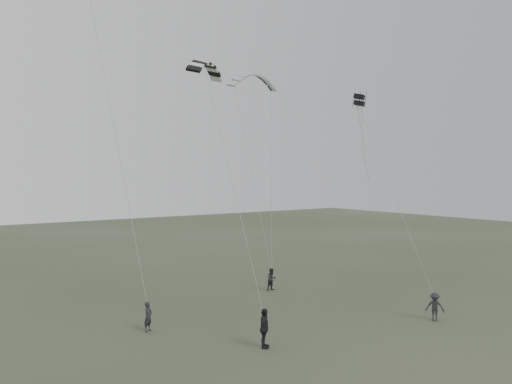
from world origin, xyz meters
TOP-DOWN VIEW (x-y plane):
  - ground at (0.00, 0.00)m, footprint 140.00×140.00m
  - flyer_left at (-6.40, 4.94)m, footprint 0.68×0.63m
  - flyer_right at (4.50, 8.56)m, footprint 0.79×0.63m
  - flyer_center at (-2.93, -0.62)m, footprint 1.11×1.10m
  - flyer_far at (7.47, -2.64)m, footprint 1.09×1.18m
  - kite_pale_large at (7.06, 14.48)m, footprint 4.54×1.58m
  - kite_striped at (-3.51, 3.86)m, footprint 3.08×2.55m
  - kite_box at (8.67, 4.26)m, footprint 1.01×1.05m

SIDE VIEW (x-z plane):
  - ground at x=0.00m, z-range 0.00..0.00m
  - flyer_left at x=-6.40m, z-range 0.00..1.56m
  - flyer_right at x=4.50m, z-range 0.00..1.57m
  - flyer_far at x=7.47m, z-range 0.00..1.59m
  - flyer_center at x=-2.93m, z-range 0.00..1.88m
  - kite_box at x=8.67m, z-range 12.85..13.70m
  - kite_striped at x=-3.51m, z-range 13.47..14.82m
  - kite_pale_large at x=7.06m, z-range 15.49..17.53m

